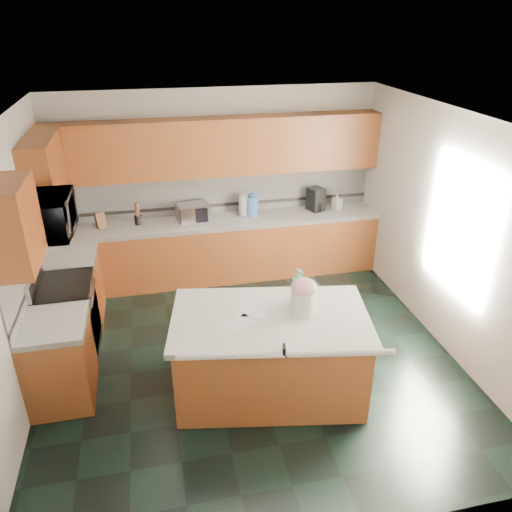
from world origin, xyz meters
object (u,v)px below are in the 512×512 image
object	(u,v)px
toaster_oven	(193,212)
coffee_maker	(316,199)
island_top	(270,319)
soap_bottle_island	(298,287)
treat_jar	(303,301)
island_base	(270,357)
knife_block	(100,220)

from	to	relation	value
toaster_oven	coffee_maker	world-z (taller)	coffee_maker
island_top	soap_bottle_island	xyz separation A→B (m)	(0.33, 0.18, 0.22)
treat_jar	soap_bottle_island	xyz separation A→B (m)	(-0.00, 0.18, 0.07)
treat_jar	soap_bottle_island	size ratio (longest dim) A/B	0.65
island_top	soap_bottle_island	size ratio (longest dim) A/B	4.99
island_base	soap_bottle_island	size ratio (longest dim) A/B	4.73
island_top	knife_block	distance (m)	3.17
knife_block	toaster_oven	size ratio (longest dim) A/B	0.52
island_top	island_base	bearing A→B (deg)	0.00
island_base	island_top	world-z (taller)	island_top
soap_bottle_island	coffee_maker	size ratio (longest dim) A/B	1.14
knife_block	toaster_oven	world-z (taller)	toaster_oven
knife_block	toaster_oven	bearing A→B (deg)	-22.93
coffee_maker	island_base	bearing A→B (deg)	-137.40
island_base	toaster_oven	distance (m)	2.76
island_base	coffee_maker	bearing A→B (deg)	73.25
knife_block	coffee_maker	bearing A→B (deg)	-22.37
soap_bottle_island	knife_block	world-z (taller)	soap_bottle_island
island_top	toaster_oven	bearing A→B (deg)	110.40
soap_bottle_island	knife_block	xyz separation A→B (m)	(-2.08, 2.46, -0.08)
toaster_oven	treat_jar	bearing A→B (deg)	-84.36
soap_bottle_island	island_top	bearing A→B (deg)	-164.70
soap_bottle_island	knife_block	bearing A→B (deg)	116.60
island_top	treat_jar	distance (m)	0.37
island_base	soap_bottle_island	world-z (taller)	soap_bottle_island
treat_jar	island_base	bearing A→B (deg)	161.08
island_base	coffee_maker	size ratio (longest dim) A/B	5.39
island_top	knife_block	size ratio (longest dim) A/B	8.72
treat_jar	coffee_maker	world-z (taller)	coffee_maker
knife_block	island_top	bearing A→B (deg)	-79.44
island_top	treat_jar	world-z (taller)	treat_jar
coffee_maker	island_top	bearing A→B (deg)	-137.40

